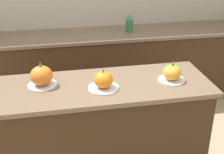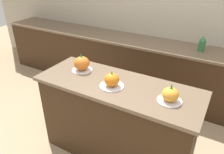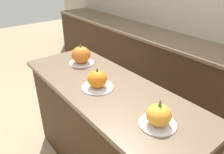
% 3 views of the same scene
% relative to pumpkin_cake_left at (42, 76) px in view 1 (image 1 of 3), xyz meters
% --- Properties ---
extents(kitchen_island, '(1.65, 0.63, 0.92)m').
position_rel_pumpkin_cake_left_xyz_m(kitchen_island, '(0.48, -0.07, -0.54)').
color(kitchen_island, '#382314').
rests_on(kitchen_island, ground_plane).
extents(back_counter, '(6.00, 0.60, 0.89)m').
position_rel_pumpkin_cake_left_xyz_m(back_counter, '(0.48, 1.32, -0.55)').
color(back_counter, '#382314').
rests_on(back_counter, ground_plane).
extents(pumpkin_cake_left, '(0.23, 0.23, 0.20)m').
position_rel_pumpkin_cake_left_xyz_m(pumpkin_cake_left, '(0.00, 0.00, 0.00)').
color(pumpkin_cake_left, silver).
rests_on(pumpkin_cake_left, kitchen_island).
extents(pumpkin_cake_center, '(0.24, 0.24, 0.16)m').
position_rel_pumpkin_cake_left_xyz_m(pumpkin_cake_center, '(0.45, -0.14, -0.02)').
color(pumpkin_cake_center, silver).
rests_on(pumpkin_cake_center, kitchen_island).
extents(pumpkin_cake_right, '(0.21, 0.21, 0.17)m').
position_rel_pumpkin_cake_left_xyz_m(pumpkin_cake_right, '(1.01, -0.10, -0.02)').
color(pumpkin_cake_right, silver).
rests_on(pumpkin_cake_right, kitchen_island).
extents(bottle_tall, '(0.09, 0.09, 0.22)m').
position_rel_pumpkin_cake_left_xyz_m(bottle_tall, '(1.01, 1.32, -0.00)').
color(bottle_tall, '#2D6B38').
rests_on(bottle_tall, back_counter).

